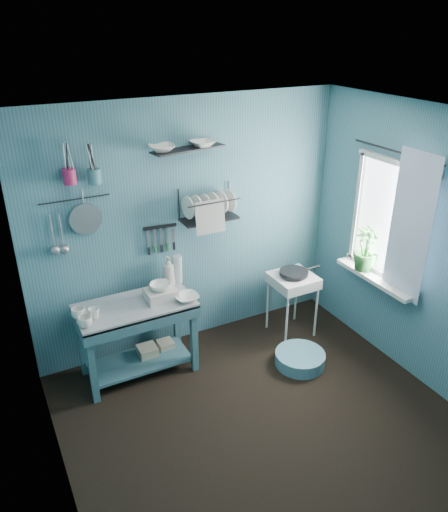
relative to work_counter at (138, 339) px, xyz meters
name	(u,v)px	position (x,y,z in m)	size (l,w,h in m)	color
floor	(265,423)	(0.71, -1.14, -0.38)	(3.20, 3.20, 0.00)	black
ceiling	(279,124)	(0.71, -1.14, 2.12)	(3.20, 3.20, 0.00)	silver
wall_back	(189,227)	(0.71, 0.36, 0.87)	(3.20, 3.20, 0.00)	#396876
wall_front	(431,429)	(0.71, -2.64, 0.87)	(3.20, 3.20, 0.00)	#396876
wall_left	(47,356)	(-0.89, -1.14, 0.87)	(3.00, 3.00, 0.00)	#396876
wall_right	(426,253)	(2.31, -1.14, 0.87)	(3.00, 3.00, 0.00)	#396876
work_counter	(138,339)	(0.00, 0.00, 0.00)	(1.07, 0.53, 0.76)	#315C67
mug_left	(85,322)	(-0.48, -0.16, 0.43)	(0.12, 0.12, 0.10)	white
mug_mid	(94,313)	(-0.38, -0.06, 0.42)	(0.10, 0.10, 0.09)	white
mug_right	(78,313)	(-0.50, 0.00, 0.43)	(0.12, 0.12, 0.10)	white
wash_tub	(161,294)	(0.25, -0.02, 0.43)	(0.28, 0.22, 0.10)	beige
tub_bowl	(160,287)	(0.25, -0.02, 0.51)	(0.20, 0.20, 0.06)	white
soap_bottle	(169,271)	(0.42, 0.20, 0.53)	(0.12, 0.12, 0.30)	beige
water_bottle	(178,269)	(0.52, 0.22, 0.52)	(0.09, 0.09, 0.28)	#B1BFC5
counter_bowl	(187,298)	(0.45, -0.15, 0.40)	(0.22, 0.22, 0.05)	white
hotplate_stand	(292,304)	(1.68, -0.10, -0.03)	(0.43, 0.43, 0.69)	silver
frying_pan	(294,272)	(1.68, -0.10, 0.35)	(0.30, 0.30, 0.04)	black
knife_strip	(160,227)	(0.40, 0.33, 0.94)	(0.32, 0.02, 0.03)	black
dish_rack	(209,204)	(0.87, 0.23, 1.13)	(0.55, 0.24, 0.32)	black
upper_shelf	(188,149)	(0.69, 0.26, 1.67)	(0.70, 0.18, 0.01)	black
shelf_bowl_left	(162,154)	(0.44, 0.26, 1.65)	(0.23, 0.23, 0.06)	white
shelf_bowl_right	(203,149)	(0.83, 0.26, 1.65)	(0.21, 0.21, 0.05)	white
utensil_cup_magenta	(69,176)	(-0.37, 0.28, 1.55)	(0.11, 0.11, 0.13)	#AD1F52
utensil_cup_teal	(94,176)	(-0.17, 0.28, 1.53)	(0.11, 0.11, 0.13)	#397077
colander	(86,219)	(-0.28, 0.31, 1.15)	(0.28, 0.28, 0.03)	#93969A
ladle_outer	(52,231)	(-0.57, 0.32, 1.09)	(0.01, 0.01, 0.30)	#93969A
ladle_inner	(61,230)	(-0.50, 0.32, 1.08)	(0.01, 0.01, 0.30)	#93969A
hook_rail	(75,199)	(-0.35, 0.33, 1.34)	(0.01, 0.01, 0.60)	black
window_glass	(390,220)	(2.30, -0.69, 1.02)	(1.10, 1.10, 0.00)	white
windowsill	(375,278)	(2.21, -0.69, 0.43)	(0.16, 0.95, 0.04)	silver
curtain	(410,228)	(2.23, -0.99, 1.07)	(1.35, 1.35, 0.00)	white
curtain_rod	(397,152)	(2.25, -0.69, 1.67)	(0.02, 0.02, 1.05)	black
potted_plant	(366,249)	(2.22, -0.52, 0.67)	(0.25, 0.25, 0.44)	#29672B
storage_tin_large	(148,356)	(0.10, 0.05, -0.27)	(0.18, 0.18, 0.22)	gray
storage_tin_small	(166,350)	(0.30, 0.08, -0.28)	(0.15, 0.15, 0.20)	gray
floor_basin	(300,359)	(1.44, -0.62, -0.31)	(0.49, 0.49, 0.13)	teal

